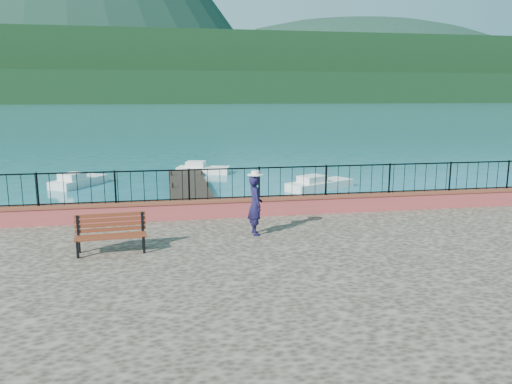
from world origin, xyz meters
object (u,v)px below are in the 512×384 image
object	(u,v)px
park_bench	(111,241)
person	(255,205)
boat_0	(41,219)
boat_2	(320,182)
boat_3	(79,179)
boat_4	(203,167)

from	to	relation	value
park_bench	person	world-z (taller)	person
boat_0	boat_2	world-z (taller)	same
park_bench	person	bearing A→B (deg)	10.18
boat_0	boat_2	bearing A→B (deg)	-11.62
boat_2	boat_3	xyz separation A→B (m)	(-12.94, 3.40, 0.00)
person	boat_0	xyz separation A→B (m)	(-7.05, 6.32, -1.63)
boat_2	boat_4	world-z (taller)	same
boat_3	boat_2	bearing A→B (deg)	-72.70
park_bench	boat_2	distance (m)	16.36
park_bench	boat_0	world-z (taller)	park_bench
boat_0	boat_2	distance (m)	14.17
person	boat_2	distance (m)	13.68
boat_0	boat_3	distance (m)	9.37
person	boat_2	xyz separation A→B (m)	(5.79, 12.29, -1.63)
park_bench	boat_4	bearing A→B (deg)	74.94
boat_3	boat_4	xyz separation A→B (m)	(7.18, 3.18, 0.00)
person	boat_4	distance (m)	18.94
boat_3	boat_4	world-z (taller)	same
person	boat_0	size ratio (longest dim) A/B	0.45
park_bench	boat_0	distance (m)	8.07
boat_3	park_bench	bearing A→B (deg)	-136.40
person	boat_4	world-z (taller)	person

